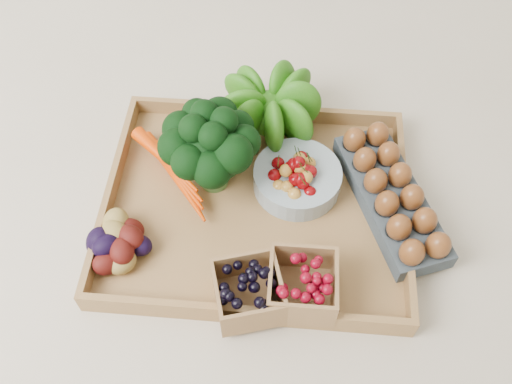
# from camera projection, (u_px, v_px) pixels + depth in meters

# --- Properties ---
(ground) EXTENTS (4.00, 4.00, 0.00)m
(ground) POSITION_uv_depth(u_px,v_px,m) (256.00, 210.00, 1.07)
(ground) COLOR beige
(ground) RESTS_ON ground
(tray) EXTENTS (0.55, 0.45, 0.01)m
(tray) POSITION_uv_depth(u_px,v_px,m) (256.00, 208.00, 1.06)
(tray) COLOR #9C7341
(tray) RESTS_ON ground
(carrots) EXTENTS (0.19, 0.13, 0.04)m
(carrots) POSITION_uv_depth(u_px,v_px,m) (173.00, 170.00, 1.08)
(carrots) COLOR #EA3E02
(carrots) RESTS_ON tray
(lettuce) EXTENTS (0.14, 0.14, 0.14)m
(lettuce) POSITION_uv_depth(u_px,v_px,m) (271.00, 103.00, 1.11)
(lettuce) COLOR #175D0E
(lettuce) RESTS_ON tray
(broccoli) EXTENTS (0.17, 0.17, 0.14)m
(broccoli) POSITION_uv_depth(u_px,v_px,m) (212.00, 160.00, 1.03)
(broccoli) COLOR black
(broccoli) RESTS_ON tray
(cherry_bowl) EXTENTS (0.16, 0.16, 0.04)m
(cherry_bowl) POSITION_uv_depth(u_px,v_px,m) (297.00, 179.00, 1.06)
(cherry_bowl) COLOR #8C9EA5
(cherry_bowl) RESTS_ON tray
(egg_carton) EXTENTS (0.21, 0.32, 0.04)m
(egg_carton) POSITION_uv_depth(u_px,v_px,m) (390.00, 199.00, 1.04)
(egg_carton) COLOR #3A444A
(egg_carton) RESTS_ON tray
(potatoes) EXTENTS (0.13, 0.13, 0.08)m
(potatoes) POSITION_uv_depth(u_px,v_px,m) (118.00, 241.00, 0.97)
(potatoes) COLOR #3C0C09
(potatoes) RESTS_ON tray
(punnet_blackberry) EXTENTS (0.13, 0.13, 0.07)m
(punnet_blackberry) POSITION_uv_depth(u_px,v_px,m) (248.00, 292.00, 0.92)
(punnet_blackberry) COLOR black
(punnet_blackberry) RESTS_ON tray
(punnet_raspberry) EXTENTS (0.11, 0.11, 0.08)m
(punnet_raspberry) POSITION_uv_depth(u_px,v_px,m) (302.00, 285.00, 0.92)
(punnet_raspberry) COLOR maroon
(punnet_raspberry) RESTS_ON tray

